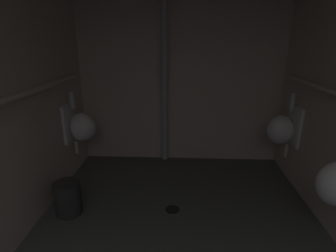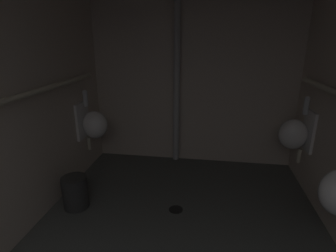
{
  "view_description": "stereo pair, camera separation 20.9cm",
  "coord_description": "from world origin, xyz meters",
  "px_view_note": "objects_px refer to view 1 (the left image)",
  "views": [
    {
      "loc": [
        -0.0,
        0.03,
        1.63
      ],
      "look_at": [
        -0.1,
        2.0,
        0.97
      ],
      "focal_mm": 28.76,
      "sensor_mm": 36.0,
      "label": 1
    },
    {
      "loc": [
        0.2,
        0.03,
        1.63
      ],
      "look_at": [
        -0.1,
        2.0,
        0.97
      ],
      "focal_mm": 28.76,
      "sensor_mm": 36.0,
      "label": 2
    }
  ],
  "objects_px": {
    "urinal_left_mid": "(81,126)",
    "urinal_right_far": "(283,129)",
    "waste_bin": "(68,198)",
    "standpipe_back_wall": "(165,74)",
    "floor_drain": "(173,209)"
  },
  "relations": [
    {
      "from": "urinal_left_mid",
      "to": "waste_bin",
      "type": "bearing_deg",
      "value": -82.73
    },
    {
      "from": "floor_drain",
      "to": "waste_bin",
      "type": "relative_size",
      "value": 0.43
    },
    {
      "from": "urinal_right_far",
      "to": "standpipe_back_wall",
      "type": "relative_size",
      "value": 0.32
    },
    {
      "from": "urinal_left_mid",
      "to": "urinal_right_far",
      "type": "distance_m",
      "value": 2.32
    },
    {
      "from": "urinal_right_far",
      "to": "floor_drain",
      "type": "xyz_separation_m",
      "value": [
        -1.22,
        -0.67,
        -0.63
      ]
    },
    {
      "from": "urinal_right_far",
      "to": "waste_bin",
      "type": "xyz_separation_m",
      "value": [
        -2.22,
        -0.77,
        -0.47
      ]
    },
    {
      "from": "standpipe_back_wall",
      "to": "urinal_left_mid",
      "type": "bearing_deg",
      "value": -154.14
    },
    {
      "from": "waste_bin",
      "to": "standpipe_back_wall",
      "type": "bearing_deg",
      "value": 54.69
    },
    {
      "from": "standpipe_back_wall",
      "to": "waste_bin",
      "type": "relative_size",
      "value": 7.13
    },
    {
      "from": "urinal_left_mid",
      "to": "urinal_right_far",
      "type": "relative_size",
      "value": 1.0
    },
    {
      "from": "standpipe_back_wall",
      "to": "waste_bin",
      "type": "height_order",
      "value": "standpipe_back_wall"
    },
    {
      "from": "floor_drain",
      "to": "waste_bin",
      "type": "xyz_separation_m",
      "value": [
        -1.0,
        -0.09,
        0.16
      ]
    },
    {
      "from": "urinal_right_far",
      "to": "waste_bin",
      "type": "relative_size",
      "value": 2.32
    },
    {
      "from": "waste_bin",
      "to": "urinal_right_far",
      "type": "bearing_deg",
      "value": 19.0
    },
    {
      "from": "urinal_left_mid",
      "to": "waste_bin",
      "type": "height_order",
      "value": "urinal_left_mid"
    }
  ]
}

